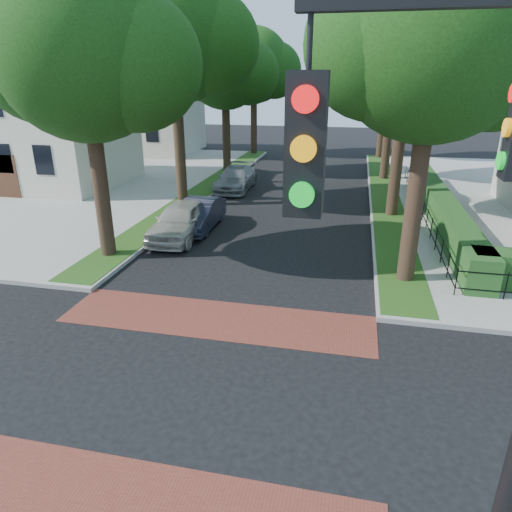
% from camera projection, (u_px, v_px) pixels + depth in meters
% --- Properties ---
extents(ground, '(120.00, 120.00, 0.00)m').
position_uv_depth(ground, '(176.00, 388.00, 10.25)').
color(ground, black).
rests_on(ground, ground).
extents(sidewalk_nw, '(30.00, 30.00, 0.15)m').
position_uv_depth(sidewalk_nw, '(12.00, 178.00, 31.36)').
color(sidewalk_nw, gray).
rests_on(sidewalk_nw, ground).
extents(crosswalk_far, '(9.00, 2.20, 0.01)m').
position_uv_depth(crosswalk_far, '(217.00, 319.00, 13.16)').
color(crosswalk_far, maroon).
rests_on(crosswalk_far, ground).
extents(crosswalk_near, '(9.00, 2.20, 0.01)m').
position_uv_depth(crosswalk_near, '(102.00, 511.00, 7.33)').
color(crosswalk_near, maroon).
rests_on(crosswalk_near, ground).
extents(grass_strip_ne, '(1.60, 29.80, 0.02)m').
position_uv_depth(grass_strip_ne, '(385.00, 195.00, 26.51)').
color(grass_strip_ne, '#233F12').
rests_on(grass_strip_ne, sidewalk_ne).
extents(grass_strip_nw, '(1.60, 29.80, 0.02)m').
position_uv_depth(grass_strip_nw, '(208.00, 186.00, 28.64)').
color(grass_strip_nw, '#233F12').
rests_on(grass_strip_nw, sidewalk_nw).
extents(tree_right_near, '(7.75, 6.67, 10.66)m').
position_uv_depth(tree_right_near, '(439.00, 35.00, 12.95)').
color(tree_right_near, black).
rests_on(tree_right_near, sidewalk_ne).
extents(tree_right_mid, '(8.25, 7.09, 11.22)m').
position_uv_depth(tree_right_mid, '(412.00, 42.00, 20.11)').
color(tree_right_mid, black).
rests_on(tree_right_mid, sidewalk_ne).
extents(tree_right_far, '(7.25, 6.23, 9.74)m').
position_uv_depth(tree_right_far, '(396.00, 71.00, 28.67)').
color(tree_right_far, black).
rests_on(tree_right_far, sidewalk_ne).
extents(tree_right_back, '(7.50, 6.45, 10.20)m').
position_uv_depth(tree_right_back, '(389.00, 68.00, 36.74)').
color(tree_right_back, black).
rests_on(tree_right_back, sidewalk_ne).
extents(tree_left_near, '(7.50, 6.45, 10.20)m').
position_uv_depth(tree_left_near, '(90.00, 53.00, 15.24)').
color(tree_left_near, black).
rests_on(tree_left_near, sidewalk_nw).
extents(tree_left_mid, '(8.00, 6.88, 11.48)m').
position_uv_depth(tree_left_mid, '(177.00, 37.00, 22.14)').
color(tree_left_mid, black).
rests_on(tree_left_mid, sidewalk_nw).
extents(tree_left_far, '(7.00, 6.02, 9.86)m').
position_uv_depth(tree_left_far, '(227.00, 68.00, 30.76)').
color(tree_left_far, black).
rests_on(tree_left_far, sidewalk_nw).
extents(tree_left_back, '(7.75, 6.66, 10.44)m').
position_uv_depth(tree_left_back, '(256.00, 66.00, 38.86)').
color(tree_left_back, black).
rests_on(tree_left_back, sidewalk_nw).
extents(hedge_main_road, '(1.00, 18.00, 1.20)m').
position_uv_depth(hedge_main_road, '(439.00, 205.00, 22.11)').
color(hedge_main_road, '#17441B').
rests_on(hedge_main_road, sidewalk_ne).
extents(fence_main_road, '(0.06, 18.00, 0.90)m').
position_uv_depth(fence_main_road, '(422.00, 207.00, 22.32)').
color(fence_main_road, black).
rests_on(fence_main_road, sidewalk_ne).
extents(house_left_near, '(10.00, 9.00, 10.14)m').
position_uv_depth(house_left_near, '(41.00, 104.00, 27.84)').
color(house_left_near, beige).
rests_on(house_left_near, sidewalk_nw).
extents(house_left_far, '(10.00, 9.00, 10.14)m').
position_uv_depth(house_left_far, '(142.00, 95.00, 40.58)').
color(house_left_far, beige).
rests_on(house_left_far, sidewalk_nw).
extents(parked_car_front, '(1.87, 4.60, 1.56)m').
position_uv_depth(parked_car_front, '(181.00, 220.00, 19.61)').
color(parked_car_front, '#B2ADA0').
rests_on(parked_car_front, ground).
extents(parked_car_middle, '(1.52, 4.19, 1.37)m').
position_uv_depth(parked_car_middle, '(199.00, 215.00, 20.78)').
color(parked_car_middle, '#1F202E').
rests_on(parked_car_middle, ground).
extents(parked_car_rear, '(2.06, 4.92, 1.42)m').
position_uv_depth(parked_car_rear, '(236.00, 178.00, 28.17)').
color(parked_car_rear, gray).
rests_on(parked_car_rear, ground).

